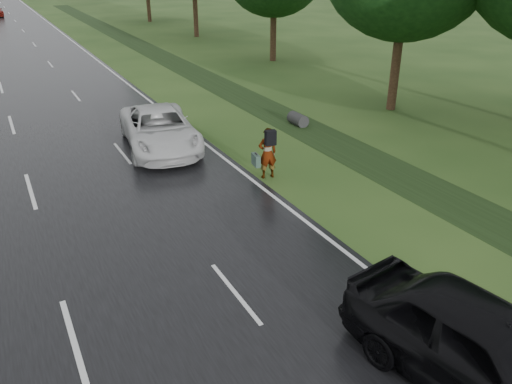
{
  "coord_description": "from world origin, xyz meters",
  "views": [
    {
      "loc": [
        -0.4,
        -8.36,
        6.91
      ],
      "look_at": [
        5.17,
        2.13,
        1.3
      ],
      "focal_mm": 35.0,
      "sensor_mm": 36.0,
      "label": 1
    }
  ],
  "objects": [
    {
      "name": "pedestrian",
      "position": [
        7.34,
        5.43,
        0.92
      ],
      "size": [
        0.83,
        0.8,
        1.79
      ],
      "rotation": [
        0.0,
        0.0,
        3.0
      ],
      "color": "#A5998C",
      "rests_on": "ground"
    },
    {
      "name": "dark_sedan",
      "position": [
        6.0,
        -4.49,
        0.92
      ],
      "size": [
        2.87,
        5.44,
        1.76
      ],
      "primitive_type": "imported",
      "rotation": [
        0.0,
        0.0,
        0.16
      ],
      "color": "black",
      "rests_on": "road"
    },
    {
      "name": "white_pickup",
      "position": [
        5.02,
        9.9,
        0.82
      ],
      "size": [
        3.35,
        5.9,
        1.55
      ],
      "primitive_type": "imported",
      "rotation": [
        0.0,
        0.0,
        -0.14
      ],
      "color": "silver",
      "rests_on": "road"
    },
    {
      "name": "drainage_ditch",
      "position": [
        11.5,
        18.71,
        0.04
      ],
      "size": [
        2.2,
        120.0,
        0.56
      ],
      "color": "black",
      "rests_on": "ground"
    },
    {
      "name": "edge_stripe_east",
      "position": [
        6.75,
        45.0,
        0.04
      ],
      "size": [
        0.12,
        180.0,
        0.01
      ],
      "primitive_type": "cube",
      "color": "silver",
      "rests_on": "road"
    },
    {
      "name": "ground",
      "position": [
        0.0,
        0.0,
        0.0
      ],
      "size": [
        220.0,
        220.0,
        0.0
      ],
      "primitive_type": "plane",
      "color": "#264318",
      "rests_on": "ground"
    }
  ]
}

